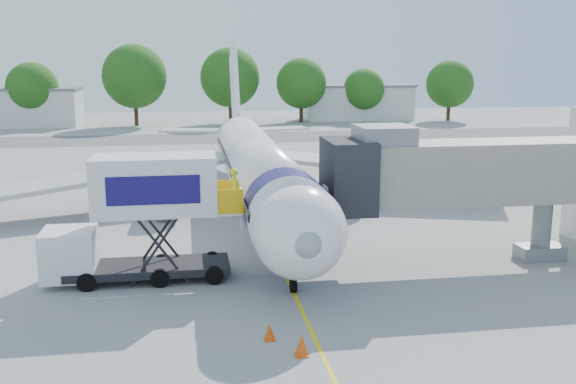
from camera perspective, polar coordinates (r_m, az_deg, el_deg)
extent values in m
plane|color=#969694|center=(35.97, -2.03, -3.53)|extent=(160.00, 160.00, 0.00)
cube|color=yellow|center=(35.97, -2.03, -3.52)|extent=(0.15, 70.00, 0.01)
cube|color=#59595B|center=(77.12, -5.87, 4.79)|extent=(120.00, 10.00, 0.01)
cylinder|color=white|center=(38.22, -2.61, 2.01)|extent=(3.70, 28.00, 3.70)
sphere|color=white|center=(24.68, 1.06, -3.59)|extent=(3.70, 3.70, 3.70)
sphere|color=gray|center=(23.22, 1.73, -4.61)|extent=(1.10, 1.10, 1.10)
cone|color=white|center=(54.97, -4.62, 5.05)|extent=(3.70, 6.00, 3.70)
cube|color=white|center=(55.61, -4.77, 9.47)|extent=(0.35, 7.26, 8.29)
cube|color=#B5B8BA|center=(43.60, 8.71, 2.19)|extent=(16.17, 9.32, 1.42)
cube|color=#B5B8BA|center=(41.84, -15.50, 1.48)|extent=(16.17, 9.32, 1.42)
cylinder|color=#999BA0|center=(40.95, 4.84, 0.23)|extent=(2.10, 3.60, 2.10)
cylinder|color=#999BA0|center=(39.81, -10.73, -0.28)|extent=(2.10, 3.60, 2.10)
cube|color=black|center=(24.28, 1.18, -2.76)|extent=(2.60, 1.39, 0.81)
cylinder|color=#120B51|center=(27.55, -0.03, -1.93)|extent=(3.73, 2.00, 3.73)
cylinder|color=silver|center=(26.77, 0.47, -7.38)|extent=(0.16, 0.16, 1.50)
cylinder|color=black|center=(26.92, 0.47, -8.24)|extent=(0.25, 0.64, 0.64)
cylinder|color=black|center=(41.99, 0.48, -0.62)|extent=(0.35, 0.90, 0.90)
cylinder|color=black|center=(41.47, -6.62, -0.86)|extent=(0.35, 0.90, 0.90)
cube|color=#A49D8C|center=(30.86, 16.41, 1.75)|extent=(13.60, 2.60, 2.80)
cube|color=black|center=(28.78, 5.37, 1.48)|extent=(2.00, 3.20, 3.20)
cube|color=slate|center=(28.95, 8.52, 5.06)|extent=(2.40, 2.40, 0.80)
cylinder|color=slate|center=(33.10, 21.61, -3.08)|extent=(0.90, 0.90, 3.00)
cube|color=slate|center=(33.40, 21.46, -4.99)|extent=(2.20, 1.20, 0.70)
cylinder|color=black|center=(32.96, 20.10, -5.11)|extent=(0.30, 0.70, 0.70)
cylinder|color=black|center=(33.86, 22.78, -4.87)|extent=(0.30, 0.70, 0.70)
cube|color=black|center=(28.93, -12.25, -6.58)|extent=(7.00, 2.30, 0.35)
cube|color=white|center=(29.09, -18.85, -5.21)|extent=(2.20, 2.20, 2.10)
cube|color=black|center=(28.96, -18.91, -4.36)|extent=(1.90, 2.10, 0.70)
cube|color=white|center=(27.97, -11.77, 0.65)|extent=(5.20, 2.40, 2.50)
cube|color=#120B51|center=(26.77, -11.88, 0.14)|extent=(3.80, 0.04, 1.20)
cube|color=silver|center=(28.24, -5.27, -1.53)|extent=(1.10, 2.20, 0.10)
cube|color=yellow|center=(27.09, -5.14, -0.92)|extent=(1.10, 0.06, 1.10)
cube|color=yellow|center=(29.14, -5.43, 0.00)|extent=(1.10, 0.06, 1.10)
cylinder|color=black|center=(27.95, -6.57, -7.37)|extent=(0.80, 0.25, 0.80)
cylinder|color=black|center=(29.93, -6.75, -6.05)|extent=(0.80, 0.25, 0.80)
cylinder|color=black|center=(28.26, -17.46, -7.65)|extent=(0.80, 0.25, 0.80)
cylinder|color=black|center=(30.23, -16.90, -6.32)|extent=(0.80, 0.25, 0.80)
imported|color=#C8DA17|center=(28.06, -4.69, 0.34)|extent=(0.54, 0.71, 1.76)
cube|color=#120B51|center=(18.17, 5.10, -15.86)|extent=(2.51, 2.34, 0.35)
cylinder|color=black|center=(19.37, 1.01, -16.65)|extent=(0.75, 0.50, 0.71)
cone|color=#DB460B|center=(22.67, -1.64, -12.28)|extent=(0.40, 0.40, 0.64)
cube|color=#DB460B|center=(22.79, -1.64, -12.97)|extent=(0.36, 0.36, 0.04)
cone|color=#DB460B|center=(21.57, 1.23, -13.45)|extent=(0.46, 0.46, 0.74)
cube|color=#DB460B|center=(21.72, 1.22, -14.28)|extent=(0.42, 0.42, 0.04)
cube|color=silver|center=(97.62, -23.30, 6.87)|extent=(18.00, 8.00, 5.00)
cube|color=slate|center=(97.47, -23.43, 8.42)|extent=(18.40, 8.40, 0.30)
cube|color=silver|center=(100.15, 6.21, 7.88)|extent=(16.00, 7.00, 5.00)
cube|color=slate|center=(99.99, 6.24, 9.39)|extent=(16.40, 7.40, 0.30)
cylinder|color=#382314|center=(95.15, -21.60, 6.32)|extent=(0.56, 0.56, 3.11)
sphere|color=#1F4C14|center=(94.90, -21.78, 8.60)|extent=(6.91, 6.91, 6.91)
cylinder|color=#382314|center=(92.67, -13.35, 6.98)|extent=(0.56, 0.56, 3.97)
sphere|color=#1F4C14|center=(92.39, -13.50, 9.97)|extent=(8.83, 8.83, 8.83)
cylinder|color=#382314|center=(93.64, -5.13, 7.25)|extent=(0.56, 0.56, 3.81)
sphere|color=#1F4C14|center=(93.37, -5.18, 10.10)|extent=(8.47, 8.47, 8.47)
cylinder|color=#382314|center=(95.06, 1.18, 7.21)|extent=(0.56, 0.56, 3.29)
sphere|color=#1F4C14|center=(94.80, 1.19, 9.64)|extent=(7.32, 7.32, 7.32)
cylinder|color=#382314|center=(97.54, 6.71, 7.09)|extent=(0.56, 0.56, 2.74)
sphere|color=#1F4C14|center=(97.31, 6.76, 9.06)|extent=(6.09, 6.09, 6.09)
cylinder|color=#382314|center=(100.58, 14.07, 7.09)|extent=(0.56, 0.56, 3.17)
sphere|color=#1F4C14|center=(100.34, 14.18, 9.29)|extent=(7.05, 7.05, 7.05)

